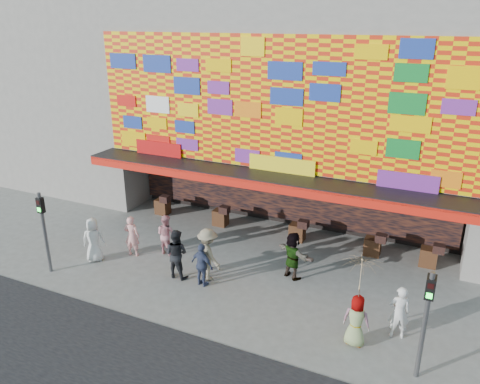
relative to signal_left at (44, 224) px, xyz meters
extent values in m
plane|color=slate|center=(6.20, 1.50, -1.86)|extent=(90.00, 90.00, 0.00)
cube|color=gray|center=(6.20, 9.50, 4.64)|extent=(15.00, 8.00, 7.00)
cube|color=black|center=(6.20, 10.50, -0.36)|extent=(15.00, 6.00, 3.00)
cube|color=gray|center=(-1.10, 6.50, -0.36)|extent=(0.40, 2.00, 3.00)
cube|color=gray|center=(13.50, 6.50, -0.36)|extent=(0.40, 2.00, 3.00)
cube|color=black|center=(6.20, 4.90, 1.14)|extent=(15.20, 1.60, 0.12)
cube|color=red|center=(6.20, 4.12, 0.99)|extent=(15.20, 0.04, 0.35)
cube|color=#EDBF00|center=(6.20, 5.46, 3.69)|extent=(14.80, 0.08, 4.90)
cube|color=black|center=(6.20, 7.35, -0.31)|extent=(14.00, 0.25, 2.50)
cube|color=gray|center=(-6.80, 9.50, 4.14)|extent=(11.00, 8.00, 12.00)
cylinder|color=#59595B|center=(0.00, 0.00, -0.36)|extent=(0.12, 0.12, 3.00)
cube|color=black|center=(0.00, 0.00, 0.69)|extent=(0.22, 0.18, 0.55)
cube|color=black|center=(0.00, -0.09, 0.82)|extent=(0.14, 0.02, 0.14)
cube|color=#19E533|center=(0.00, -0.09, 0.56)|extent=(0.14, 0.02, 0.14)
cylinder|color=#59595B|center=(12.40, 0.00, -0.36)|extent=(0.12, 0.12, 3.00)
cube|color=black|center=(12.40, 0.00, 0.69)|extent=(0.22, 0.18, 0.55)
cube|color=black|center=(12.40, -0.09, 0.82)|extent=(0.14, 0.02, 0.14)
cube|color=#19E533|center=(12.40, -0.09, 0.56)|extent=(0.14, 0.02, 0.14)
imported|color=silver|center=(0.90, 1.32, -1.02)|extent=(0.98, 0.86, 1.68)
imported|color=#F7A49F|center=(1.93, 2.24, -1.05)|extent=(0.66, 0.52, 1.61)
imported|color=black|center=(4.30, 1.61, -0.97)|extent=(0.87, 0.68, 1.77)
imported|color=gray|center=(5.36, 1.94, -0.92)|extent=(1.40, 1.17, 1.88)
imported|color=#353E5D|center=(5.39, 1.48, -1.09)|extent=(0.97, 0.57, 1.54)
imported|color=gray|center=(7.97, 3.25, -1.01)|extent=(1.64, 1.15, 1.70)
imported|color=gray|center=(10.70, 0.59, -1.10)|extent=(0.77, 0.52, 1.53)
imported|color=silver|center=(11.72, 1.41, -1.05)|extent=(0.68, 0.55, 1.62)
imported|color=#D08690|center=(3.01, 2.93, -1.07)|extent=(0.85, 0.71, 1.58)
imported|color=#D9B488|center=(10.70, 0.59, 0.34)|extent=(1.39, 1.40, 0.99)
cylinder|color=#4C3326|center=(10.70, 0.59, -0.61)|extent=(0.02, 0.02, 1.00)
camera|label=1|loc=(12.34, -10.47, 6.66)|focal=35.00mm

